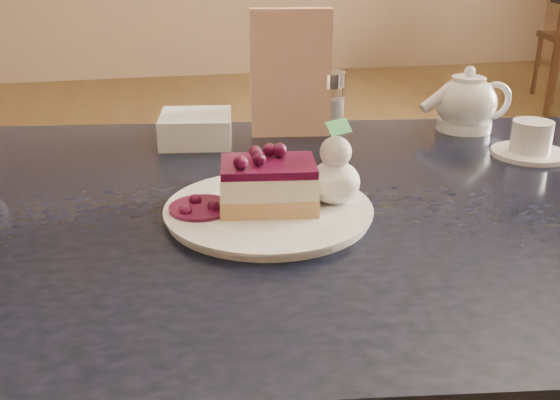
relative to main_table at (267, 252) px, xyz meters
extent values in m
cube|color=black|center=(0.00, 0.00, 0.06)|extent=(1.36, 1.01, 0.04)
cylinder|color=#402915|center=(0.61, 0.26, -0.33)|extent=(0.05, 0.05, 0.74)
cylinder|color=white|center=(-0.01, -0.05, 0.09)|extent=(0.27, 0.27, 0.01)
cube|color=tan|center=(-0.01, -0.05, 0.11)|extent=(0.14, 0.11, 0.02)
cube|color=#FFF5C6|center=(-0.01, -0.05, 0.13)|extent=(0.13, 0.10, 0.03)
cube|color=#3B041D|center=(-0.01, -0.05, 0.15)|extent=(0.13, 0.10, 0.01)
ellipsoid|color=white|center=(0.08, -0.05, 0.12)|extent=(0.07, 0.07, 0.06)
cylinder|color=#3B041D|center=(-0.10, -0.04, 0.10)|extent=(0.08, 0.08, 0.01)
cylinder|color=white|center=(0.47, 0.10, 0.09)|extent=(0.13, 0.13, 0.01)
cylinder|color=white|center=(0.47, 0.10, 0.12)|extent=(0.07, 0.07, 0.05)
ellipsoid|color=white|center=(0.44, 0.27, 0.13)|extent=(0.11, 0.11, 0.10)
cylinder|color=white|center=(0.44, 0.27, 0.19)|extent=(0.06, 0.06, 0.01)
cylinder|color=white|center=(0.37, 0.27, 0.13)|extent=(0.06, 0.02, 0.05)
cube|color=white|center=(0.11, 0.31, 0.20)|extent=(0.15, 0.05, 0.23)
cylinder|color=white|center=(0.18, 0.31, 0.13)|extent=(0.06, 0.06, 0.09)
cylinder|color=silver|center=(0.18, 0.31, 0.18)|extent=(0.06, 0.06, 0.03)
cube|color=white|center=(-0.07, 0.30, 0.11)|extent=(0.14, 0.14, 0.05)
cylinder|color=#402915|center=(2.58, 2.97, -0.33)|extent=(0.05, 0.05, 0.74)
camera|label=1|loc=(-0.16, -0.79, 0.42)|focal=40.00mm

